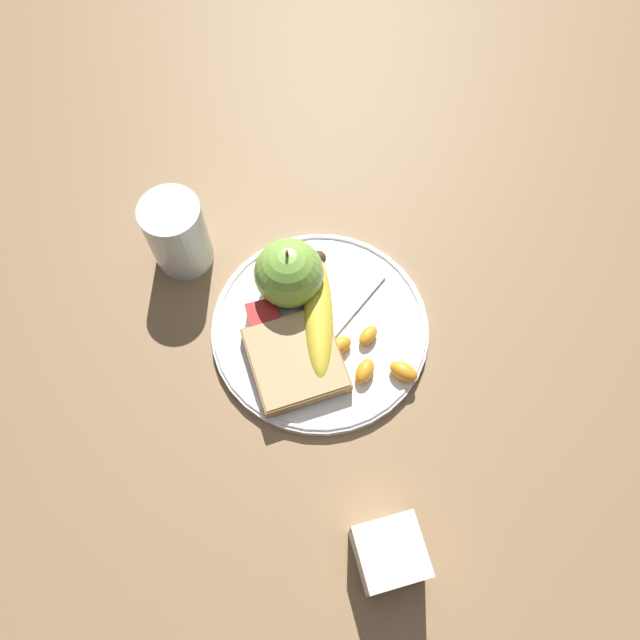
# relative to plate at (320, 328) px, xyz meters

# --- Properties ---
(ground_plane) EXTENTS (3.00, 3.00, 0.00)m
(ground_plane) POSITION_rel_plate_xyz_m (0.00, 0.00, -0.01)
(ground_plane) COLOR olive
(plate) EXTENTS (0.27, 0.27, 0.01)m
(plate) POSITION_rel_plate_xyz_m (0.00, 0.00, 0.00)
(plate) COLOR white
(plate) RESTS_ON ground_plane
(juice_glass) EXTENTS (0.07, 0.07, 0.11)m
(juice_glass) POSITION_rel_plate_xyz_m (-0.15, -0.14, 0.04)
(juice_glass) COLOR silver
(juice_glass) RESTS_ON ground_plane
(apple) EXTENTS (0.08, 0.08, 0.09)m
(apple) POSITION_rel_plate_xyz_m (-0.06, -0.02, 0.05)
(apple) COLOR #84BC47
(apple) RESTS_ON plate
(banana) EXTENTS (0.17, 0.07, 0.04)m
(banana) POSITION_rel_plate_xyz_m (-0.01, 0.00, 0.02)
(banana) COLOR yellow
(banana) RESTS_ON plate
(bread_slice) EXTENTS (0.11, 0.11, 0.02)m
(bread_slice) POSITION_rel_plate_xyz_m (0.04, -0.04, 0.02)
(bread_slice) COLOR olive
(bread_slice) RESTS_ON plate
(fork) EXTENTS (0.11, 0.14, 0.00)m
(fork) POSITION_rel_plate_xyz_m (0.01, 0.02, 0.01)
(fork) COLOR #B2B2B7
(fork) RESTS_ON plate
(jam_packet) EXTENTS (0.05, 0.04, 0.02)m
(jam_packet) POSITION_rel_plate_xyz_m (-0.02, -0.06, 0.01)
(jam_packet) COLOR white
(jam_packet) RESTS_ON plate
(orange_segment_0) EXTENTS (0.03, 0.04, 0.02)m
(orange_segment_0) POSITION_rel_plate_xyz_m (0.03, 0.01, 0.01)
(orange_segment_0) COLOR orange
(orange_segment_0) RESTS_ON plate
(orange_segment_1) EXTENTS (0.04, 0.04, 0.02)m
(orange_segment_1) POSITION_rel_plate_xyz_m (0.07, 0.03, 0.01)
(orange_segment_1) COLOR orange
(orange_segment_1) RESTS_ON plate
(orange_segment_2) EXTENTS (0.03, 0.03, 0.02)m
(orange_segment_2) POSITION_rel_plate_xyz_m (0.03, 0.05, 0.01)
(orange_segment_2) COLOR orange
(orange_segment_2) RESTS_ON plate
(orange_segment_3) EXTENTS (0.04, 0.04, 0.02)m
(orange_segment_3) POSITION_rel_plate_xyz_m (0.08, 0.08, 0.01)
(orange_segment_3) COLOR orange
(orange_segment_3) RESTS_ON plate
(orange_segment_4) EXTENTS (0.04, 0.03, 0.02)m
(orange_segment_4) POSITION_rel_plate_xyz_m (0.08, 0.01, 0.01)
(orange_segment_4) COLOR orange
(orange_segment_4) RESTS_ON plate
(condiment_caddy) EXTENTS (0.07, 0.07, 0.07)m
(condiment_caddy) POSITION_rel_plate_xyz_m (0.27, 0.00, 0.02)
(condiment_caddy) COLOR silver
(condiment_caddy) RESTS_ON ground_plane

